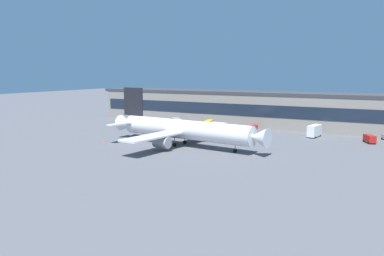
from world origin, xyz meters
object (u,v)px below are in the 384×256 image
crew_van (370,139)px  traffic_cone_0 (105,141)px  fuel_truck (176,122)px  follow_me_car (251,127)px  catering_truck (314,131)px  airliner (183,129)px  belt_loader (148,121)px  stair_truck (209,124)px

crew_van → traffic_cone_0: bearing=-152.0°
fuel_truck → follow_me_car: 30.82m
follow_me_car → traffic_cone_0: bearing=-123.3°
fuel_truck → traffic_cone_0: bearing=-91.5°
catering_truck → follow_me_car: bearing=167.4°
airliner → follow_me_car: 41.35m
belt_loader → traffic_cone_0: (14.56, -44.67, -0.83)m
stair_truck → crew_van: bearing=-2.1°
crew_van → belt_loader: size_ratio=0.84×
crew_van → catering_truck: bearing=169.9°
crew_van → traffic_cone_0: 83.57m
traffic_cone_0 → stair_truck: bearing=68.3°
crew_van → belt_loader: 88.51m
belt_loader → airliner: bearing=-43.7°
catering_truck → airliner: bearing=-131.9°
crew_van → fuel_truck: fuel_truck is taller
catering_truck → follow_me_car: (-24.65, 5.50, -1.20)m
follow_me_car → traffic_cone_0: (-31.43, -47.89, -0.76)m
airliner → crew_van: bearing=33.0°
airliner → belt_loader: size_ratio=8.15×
stair_truck → traffic_cone_0: bearing=-111.7°
crew_van → stair_truck: 57.39m
belt_loader → fuel_truck: 15.89m
follow_me_car → stair_truck: bearing=-156.4°
catering_truck → fuel_truck: (-54.96, -0.08, -0.41)m
fuel_truck → stair_truck: size_ratio=1.29×
crew_van → follow_me_car: (-42.35, 8.66, -0.37)m
airliner → follow_me_car: airliner is taller
catering_truck → follow_me_car: catering_truck is taller
catering_truck → traffic_cone_0: bearing=-142.9°
fuel_truck → traffic_cone_0: (-1.13, -42.31, -1.56)m
crew_van → follow_me_car: crew_van is taller
airliner → crew_van: size_ratio=9.68×
belt_loader → follow_me_car: bearing=4.0°
airliner → stair_truck: size_ratio=8.56×
stair_truck → fuel_truck: bearing=176.3°
fuel_truck → follow_me_car: bearing=10.4°
catering_truck → crew_van: 17.99m
crew_van → stair_truck: (-57.35, 2.09, 0.52)m
catering_truck → fuel_truck: catering_truck is taller
stair_truck → catering_truck: bearing=1.5°
follow_me_car → airliner: bearing=-99.6°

